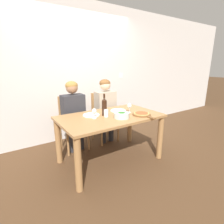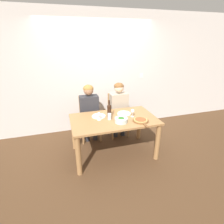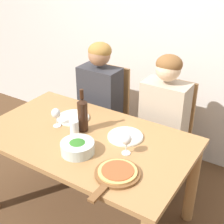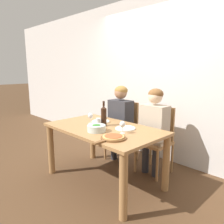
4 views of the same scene
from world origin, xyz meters
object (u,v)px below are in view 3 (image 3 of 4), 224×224
Objects in this scene: broccoli_bowl at (78,147)px; dinner_plate_left at (73,117)px; chair_right at (167,130)px; wine_bottle at (83,114)px; pizza_on_board at (117,173)px; water_tumbler at (74,128)px; person_man at (164,112)px; wine_glass_right at (126,140)px; dinner_plate_right at (125,136)px; wine_glass_left at (56,114)px; chair_left at (106,112)px; person_woman at (99,95)px.

broccoli_bowl is 0.87× the size of dinner_plate_left.
chair_right is 2.89× the size of wine_bottle.
water_tumbler is at bearing 155.53° from pizza_on_board.
person_man reaches higher than wine_glass_right.
person_man reaches higher than dinner_plate_right.
pizza_on_board is 0.74m from wine_glass_left.
water_tumbler is (-0.16, 0.17, 0.01)m from broccoli_bowl.
dinner_plate_right is at bearing -46.92° from chair_left.
person_man is 0.51m from dinner_plate_right.
chair_right is 2.29× the size of pizza_on_board.
pizza_on_board is at bearing -66.76° from dinner_plate_right.
chair_left is at bearing 133.08° from dinner_plate_right.
person_woman reaches higher than wine_glass_right.
chair_right reaches higher than wine_glass_left.
wine_glass_left is at bearing 160.38° from pizza_on_board.
person_woman is at bearing 138.85° from dinner_plate_right.
wine_bottle is 0.12m from water_tumbler.
wine_glass_left is 1.35× the size of water_tumbler.
wine_glass_right is (0.03, -0.79, 0.34)m from chair_right.
person_woman is (0.00, -0.11, 0.23)m from chair_left.
chair_left and chair_right have the same top height.
wine_glass_right reaches higher than dinner_plate_right.
dinner_plate_left is at bearing -79.75° from person_woman.
person_woman is at bearing 95.14° from wine_glass_left.
pizza_on_board is at bearing -24.47° from water_tumbler.
chair_right reaches higher than wine_glass_right.
dinner_plate_right is at bearing 121.48° from wine_glass_right.
person_man is at bearing 0.00° from person_woman.
wine_bottle is at bearing 168.48° from wine_glass_right.
chair_left is 6.39× the size of wine_glass_right.
person_man is (0.66, 0.00, 0.00)m from person_woman.
wine_bottle is at bearing 147.43° from pizza_on_board.
chair_right is at bearing 9.85° from person_woman.
person_man is 8.22× the size of wine_glass_left.
broccoli_bowl is at bearing -104.58° from chair_right.
broccoli_bowl is at bearing -106.45° from person_man.
pizza_on_board is (0.17, -0.39, 0.01)m from dinner_plate_right.
wine_bottle is at bearing -29.26° from dinner_plate_left.
wine_bottle is 0.35m from dinner_plate_right.
chair_left is at bearing 113.08° from broccoli_bowl.
dinner_plate_right is at bearing -96.64° from chair_right.
chair_left is 0.26m from person_woman.
dinner_plate_right is (0.49, -0.02, 0.00)m from dinner_plate_left.
dinner_plate_left is 0.63m from wine_glass_right.
person_man is at bearing 47.70° from wine_glass_left.
dinner_plate_right is 0.22m from wine_glass_right.
wine_glass_right is at bearing -2.00° from wine_glass_left.
wine_glass_right is (0.63, -0.02, 0.00)m from wine_glass_left.
wine_glass_left is at bearing -127.78° from chair_right.
broccoli_bowl is 0.35m from pizza_on_board.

